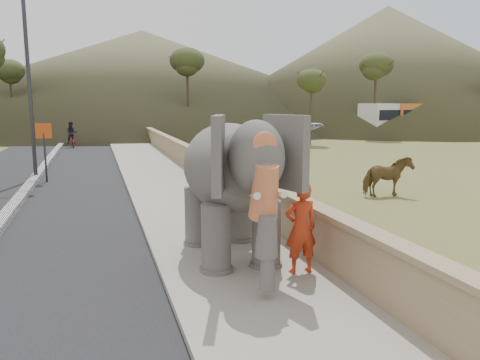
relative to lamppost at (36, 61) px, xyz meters
name	(u,v)px	position (x,y,z in m)	size (l,w,h in m)	color
ground	(314,360)	(4.69, -16.12, -4.87)	(160.00, 160.00, 0.00)	olive
road	(12,212)	(-0.31, -6.12, -4.86)	(7.00, 120.00, 0.03)	black
median	(12,209)	(-0.31, -6.12, -4.76)	(0.35, 120.00, 0.22)	black
walkway	(179,199)	(4.69, -6.12, -4.80)	(3.00, 120.00, 0.15)	#9E9687
parapet	(227,183)	(6.34, -6.12, -4.32)	(0.30, 120.00, 1.10)	tan
lamppost	(36,61)	(0.00, 0.00, 0.00)	(1.76, 0.36, 8.00)	#303135
signboard	(44,142)	(0.19, -0.85, -3.23)	(0.60, 0.08, 2.40)	#2D2D33
cow	(387,177)	(11.70, -7.43, -4.17)	(0.76, 1.66, 1.40)	brown
distant_car	(318,129)	(21.88, 18.31, -4.15)	(1.70, 4.23, 1.44)	silver
bus_white	(410,120)	(30.85, 16.84, -3.32)	(2.50, 11.00, 3.10)	white
bus_orange	(430,119)	(33.46, 17.33, -3.32)	(2.50, 11.00, 3.10)	orange
hill_right	(385,67)	(40.69, 35.88, 3.13)	(56.00, 56.00, 16.00)	brown
hill_far	(143,77)	(9.69, 53.88, 2.13)	(80.00, 80.00, 14.00)	brown
elephant_and_man	(230,187)	(4.71, -12.22, -3.32)	(2.26, 3.93, 2.83)	slate
motorcyclist	(73,137)	(0.60, 14.38, -4.14)	(0.85, 1.74, 1.87)	maroon
trees	(163,94)	(6.84, 12.11, -1.08)	(46.79, 42.80, 8.39)	#473828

